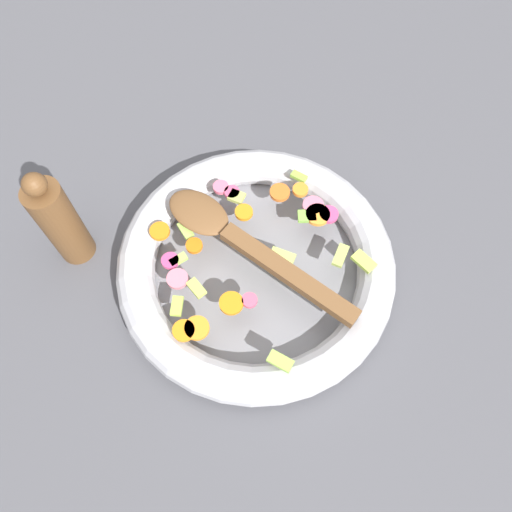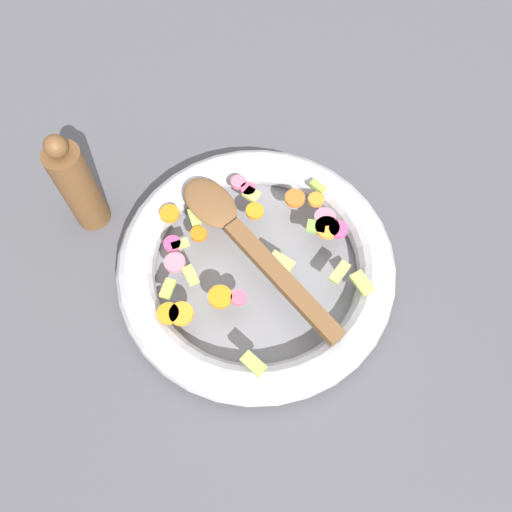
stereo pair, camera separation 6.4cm
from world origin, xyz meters
The scene contains 5 objects.
ground_plane centered at (0.00, 0.00, 0.00)m, with size 4.00×4.00×0.00m, color #4C4C51.
skillet centered at (0.00, 0.00, 0.02)m, with size 0.37×0.37×0.05m.
chopped_vegetables centered at (0.00, 0.02, 0.05)m, with size 0.27×0.27×0.01m.
wooden_spoon centered at (-0.01, 0.03, 0.06)m, with size 0.14×0.28×0.01m.
pepper_mill centered at (-0.19, 0.16, 0.08)m, with size 0.05×0.05×0.17m.
Camera 2 is at (-0.09, -0.27, 0.62)m, focal length 35.00 mm.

